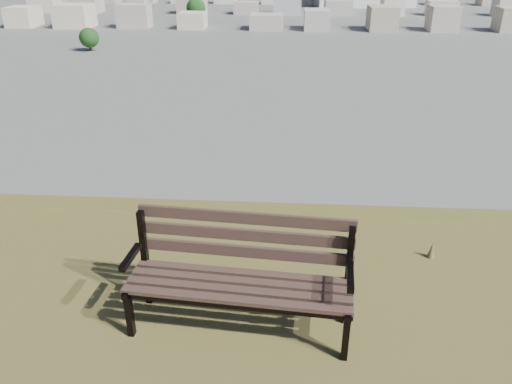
{
  "coord_description": "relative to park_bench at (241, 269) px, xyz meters",
  "views": [
    {
      "loc": [
        0.91,
        -1.23,
        27.85
      ],
      "look_at": [
        0.54,
        3.99,
        25.3
      ],
      "focal_mm": 35.0,
      "sensor_mm": 36.0,
      "label": 1
    }
  ],
  "objects": [
    {
      "name": "park_bench",
      "position": [
        0.0,
        0.0,
        0.0
      ],
      "size": [
        1.84,
        0.73,
        0.94
      ],
      "rotation": [
        0.0,
        0.0,
        -0.08
      ],
      "color": "#443027",
      "rests_on": "hilltop_mesa"
    }
  ]
}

